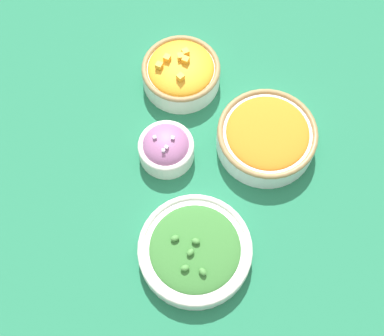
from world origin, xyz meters
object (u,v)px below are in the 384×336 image
at_px(bowl_carrots, 267,136).
at_px(bowl_broccoli, 195,250).
at_px(bowl_red_onion, 166,148).
at_px(bowl_squash, 181,72).

bearing_deg(bowl_carrots, bowl_broccoli, 175.99).
distance_m(bowl_broccoli, bowl_carrots, 0.28).
height_order(bowl_red_onion, bowl_squash, bowl_squash).
distance_m(bowl_carrots, bowl_squash, 0.24).
relative_size(bowl_carrots, bowl_squash, 1.21).
distance_m(bowl_broccoli, bowl_squash, 0.39).
xyz_separation_m(bowl_red_onion, bowl_carrots, (0.12, -0.17, 0.00)).
xyz_separation_m(bowl_broccoli, bowl_carrots, (0.28, -0.02, 0.01)).
xyz_separation_m(bowl_broccoli, bowl_squash, (0.33, 0.21, 0.01)).
bearing_deg(bowl_carrots, bowl_red_onion, 124.92).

